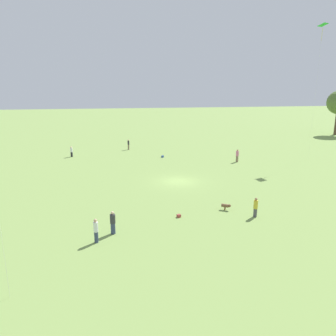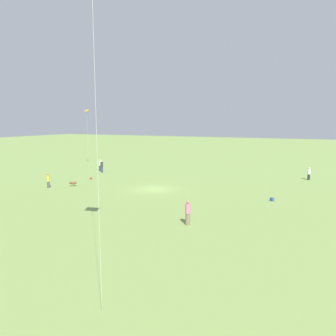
{
  "view_description": "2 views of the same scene",
  "coord_description": "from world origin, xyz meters",
  "px_view_note": "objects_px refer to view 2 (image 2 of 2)",
  "views": [
    {
      "loc": [
        36.24,
        -7.12,
        11.17
      ],
      "look_at": [
        2.51,
        -1.63,
        2.34
      ],
      "focal_mm": 35.0,
      "sensor_mm": 36.0,
      "label": 1
    },
    {
      "loc": [
        -17.06,
        32.51,
        7.74
      ],
      "look_at": [
        -1.7,
        -0.25,
        2.52
      ],
      "focal_mm": 35.0,
      "sensor_mm": 36.0,
      "label": 2
    }
  ],
  "objects_px": {
    "person_2": "(48,181)",
    "picnic_bag_0": "(272,199)",
    "dog_0": "(73,183)",
    "person_5": "(100,165)",
    "person_4": "(102,167)",
    "person_6": "(188,213)",
    "person_1": "(309,174)",
    "kite_2": "(87,114)",
    "picnic_bag_2": "(91,179)"
  },
  "relations": [
    {
      "from": "dog_0",
      "to": "person_5",
      "type": "bearing_deg",
      "value": -36.54
    },
    {
      "from": "person_4",
      "to": "person_6",
      "type": "distance_m",
      "value": 27.76
    },
    {
      "from": "dog_0",
      "to": "person_6",
      "type": "bearing_deg",
      "value": -171.95
    },
    {
      "from": "kite_2",
      "to": "dog_0",
      "type": "distance_m",
      "value": 20.51
    },
    {
      "from": "person_5",
      "to": "person_1",
      "type": "bearing_deg",
      "value": -61.74
    },
    {
      "from": "dog_0",
      "to": "picnic_bag_2",
      "type": "distance_m",
      "value": 4.67
    },
    {
      "from": "person_1",
      "to": "person_4",
      "type": "height_order",
      "value": "person_4"
    },
    {
      "from": "person_1",
      "to": "picnic_bag_2",
      "type": "bearing_deg",
      "value": 16.07
    },
    {
      "from": "person_5",
      "to": "picnic_bag_0",
      "type": "bearing_deg",
      "value": -89.67
    },
    {
      "from": "person_5",
      "to": "picnic_bag_2",
      "type": "relative_size",
      "value": 4.74
    },
    {
      "from": "person_4",
      "to": "kite_2",
      "type": "height_order",
      "value": "kite_2"
    },
    {
      "from": "dog_0",
      "to": "picnic_bag_0",
      "type": "distance_m",
      "value": 22.73
    },
    {
      "from": "person_4",
      "to": "picnic_bag_2",
      "type": "relative_size",
      "value": 4.73
    },
    {
      "from": "person_6",
      "to": "picnic_bag_2",
      "type": "height_order",
      "value": "person_6"
    },
    {
      "from": "person_1",
      "to": "person_4",
      "type": "relative_size",
      "value": 0.92
    },
    {
      "from": "person_4",
      "to": "dog_0",
      "type": "height_order",
      "value": "person_4"
    },
    {
      "from": "person_5",
      "to": "kite_2",
      "type": "bearing_deg",
      "value": 71.08
    },
    {
      "from": "person_5",
      "to": "picnic_bag_2",
      "type": "bearing_deg",
      "value": -133.84
    },
    {
      "from": "picnic_bag_2",
      "to": "person_5",
      "type": "bearing_deg",
      "value": -62.16
    },
    {
      "from": "person_6",
      "to": "kite_2",
      "type": "relative_size",
      "value": 0.19
    },
    {
      "from": "person_2",
      "to": "person_4",
      "type": "xyz_separation_m",
      "value": [
        1.36,
        -12.11,
        0.03
      ]
    },
    {
      "from": "person_1",
      "to": "kite_2",
      "type": "bearing_deg",
      "value": -6.99
    },
    {
      "from": "person_4",
      "to": "kite_2",
      "type": "bearing_deg",
      "value": 131.98
    },
    {
      "from": "kite_2",
      "to": "person_1",
      "type": "bearing_deg",
      "value": 45.7
    },
    {
      "from": "person_2",
      "to": "kite_2",
      "type": "xyz_separation_m",
      "value": [
        8.29,
        -17.62,
        8.0
      ]
    },
    {
      "from": "person_2",
      "to": "dog_0",
      "type": "distance_m",
      "value": 2.77
    },
    {
      "from": "person_5",
      "to": "dog_0",
      "type": "distance_m",
      "value": 12.22
    },
    {
      "from": "person_5",
      "to": "kite_2",
      "type": "xyz_separation_m",
      "value": [
        5.67,
        -4.31,
        7.94
      ]
    },
    {
      "from": "picnic_bag_0",
      "to": "picnic_bag_2",
      "type": "bearing_deg",
      "value": -4.92
    },
    {
      "from": "person_5",
      "to": "kite_2",
      "type": "relative_size",
      "value": 0.19
    },
    {
      "from": "person_5",
      "to": "picnic_bag_0",
      "type": "height_order",
      "value": "person_5"
    },
    {
      "from": "person_1",
      "to": "dog_0",
      "type": "relative_size",
      "value": 2.02
    },
    {
      "from": "person_2",
      "to": "picnic_bag_0",
      "type": "xyz_separation_m",
      "value": [
        -24.49,
        -4.5,
        -0.71
      ]
    },
    {
      "from": "person_4",
      "to": "dog_0",
      "type": "bearing_deg",
      "value": -81.69
    },
    {
      "from": "person_5",
      "to": "picnic_bag_2",
      "type": "xyz_separation_m",
      "value": [
        -3.58,
        6.78,
        -0.81
      ]
    },
    {
      "from": "picnic_bag_0",
      "to": "person_6",
      "type": "bearing_deg",
      "value": 65.62
    },
    {
      "from": "person_1",
      "to": "dog_0",
      "type": "xyz_separation_m",
      "value": [
        25.37,
        16.58,
        -0.43
      ]
    },
    {
      "from": "person_5",
      "to": "picnic_bag_2",
      "type": "height_order",
      "value": "person_5"
    },
    {
      "from": "person_5",
      "to": "kite_2",
      "type": "height_order",
      "value": "kite_2"
    },
    {
      "from": "person_2",
      "to": "dog_0",
      "type": "height_order",
      "value": "person_2"
    },
    {
      "from": "person_6",
      "to": "picnic_bag_0",
      "type": "height_order",
      "value": "person_6"
    },
    {
      "from": "person_1",
      "to": "person_5",
      "type": "relative_size",
      "value": 0.92
    },
    {
      "from": "person_1",
      "to": "person_4",
      "type": "xyz_separation_m",
      "value": [
        28.63,
        6.44,
        0.07
      ]
    },
    {
      "from": "person_4",
      "to": "person_5",
      "type": "height_order",
      "value": "person_5"
    },
    {
      "from": "person_1",
      "to": "person_2",
      "type": "xyz_separation_m",
      "value": [
        27.27,
        18.55,
        0.03
      ]
    },
    {
      "from": "person_2",
      "to": "picnic_bag_0",
      "type": "distance_m",
      "value": 24.91
    },
    {
      "from": "kite_2",
      "to": "person_5",
      "type": "bearing_deg",
      "value": 6.96
    },
    {
      "from": "person_4",
      "to": "dog_0",
      "type": "distance_m",
      "value": 10.67
    },
    {
      "from": "person_5",
      "to": "picnic_bag_0",
      "type": "relative_size",
      "value": 4.04
    },
    {
      "from": "person_2",
      "to": "person_4",
      "type": "distance_m",
      "value": 12.19
    }
  ]
}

